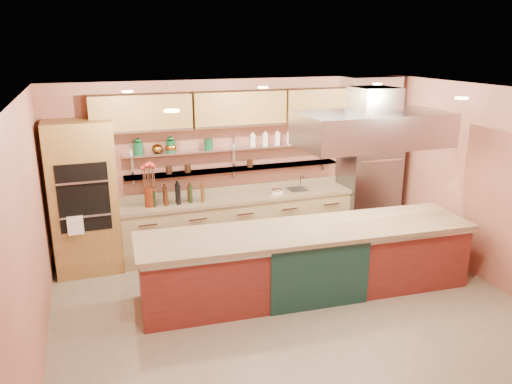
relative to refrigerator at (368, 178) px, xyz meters
name	(u,v)px	position (x,y,z in m)	size (l,w,h in m)	color
floor	(294,312)	(-2.35, -2.14, -1.06)	(6.00, 5.00, 0.02)	gray
ceiling	(299,93)	(-2.35, -2.14, 1.75)	(6.00, 5.00, 0.02)	black
wall_back	(236,164)	(-2.35, 0.36, 0.35)	(6.00, 0.04, 2.80)	#AE6852
wall_front	(427,308)	(-2.35, -4.64, 0.35)	(6.00, 0.04, 2.80)	#AE6852
wall_left	(29,240)	(-5.35, -2.14, 0.35)	(0.04, 5.00, 2.80)	#AE6852
wall_right	(491,187)	(0.65, -2.14, 0.35)	(0.04, 5.00, 2.80)	#AE6852
oven_stack	(84,198)	(-4.80, 0.04, 0.10)	(0.95, 0.64, 2.30)	olive
refrigerator	(368,178)	(0.00, 0.00, 0.00)	(0.95, 0.72, 2.10)	slate
back_counter	(239,223)	(-2.40, 0.06, -0.58)	(3.84, 0.64, 0.93)	tan
wall_shelf_lower	(236,169)	(-2.40, 0.23, 0.30)	(3.60, 0.26, 0.03)	silver
wall_shelf_upper	(235,148)	(-2.40, 0.23, 0.65)	(3.60, 0.26, 0.03)	silver
upper_cabinets	(239,108)	(-2.35, 0.18, 1.30)	(4.60, 0.36, 0.55)	olive
range_hood	(372,129)	(-1.07, -1.70, 1.20)	(2.00, 1.00, 0.45)	silver
ceiling_downlights	(292,94)	(-2.35, -1.94, 1.72)	(4.00, 2.80, 0.02)	#FFE5A5
island	(307,261)	(-1.97, -1.70, -0.58)	(4.51, 0.98, 0.94)	maroon
flower_vase	(150,197)	(-3.84, 0.01, 0.03)	(0.17, 0.17, 0.30)	#5F210E
oil_bottle_cluster	(178,195)	(-3.41, 0.01, 0.02)	(0.89, 0.25, 0.29)	black
kitchen_scale	(276,190)	(-1.75, 0.01, -0.07)	(0.18, 0.13, 0.10)	white
bar_faucet	(300,182)	(-1.28, 0.11, 0.00)	(0.03, 0.03, 0.24)	white
copper_kettle	(157,148)	(-3.66, 0.23, 0.73)	(0.17, 0.17, 0.14)	#B06928
green_canister	(209,144)	(-2.85, 0.23, 0.75)	(0.14, 0.14, 0.17)	#0F4627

